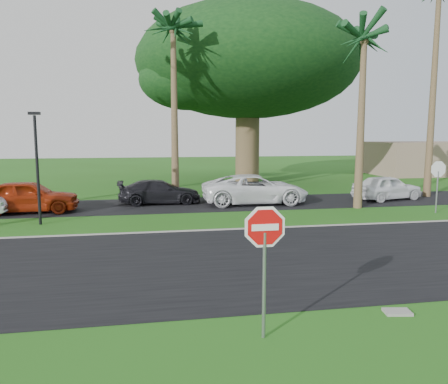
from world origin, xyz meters
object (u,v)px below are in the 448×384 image
(stop_sign_near, at_px, (265,245))
(car_minivan, at_px, (255,189))
(stop_sign_far, at_px, (438,176))
(car_pickup, at_px, (387,188))
(car_red, at_px, (28,197))
(car_dark, at_px, (159,192))

(stop_sign_near, bearing_deg, car_minivan, 76.46)
(stop_sign_far, distance_m, car_pickup, 4.30)
(car_red, xyz_separation_m, car_minivan, (11.30, 0.69, 0.01))
(stop_sign_near, relative_size, car_red, 0.57)
(car_pickup, bearing_deg, car_dark, 72.14)
(car_minivan, height_order, car_pickup, car_minivan)
(car_minivan, xyz_separation_m, car_pickup, (7.74, 0.04, -0.08))
(stop_sign_far, xyz_separation_m, car_pickup, (-0.12, 4.16, -1.07))
(car_red, xyz_separation_m, car_pickup, (19.04, 0.73, -0.07))
(car_pickup, bearing_deg, stop_sign_near, 129.17)
(stop_sign_near, bearing_deg, stop_sign_far, 43.73)
(stop_sign_far, height_order, car_dark, stop_sign_far)
(stop_sign_near, bearing_deg, car_dark, 95.08)
(car_red, relative_size, car_dark, 1.04)
(car_dark, relative_size, car_minivan, 0.77)
(car_pickup, bearing_deg, car_red, 78.27)
(car_dark, height_order, car_minivan, car_minivan)
(stop_sign_far, bearing_deg, car_dark, -21.31)
(stop_sign_near, relative_size, stop_sign_far, 1.00)
(stop_sign_near, height_order, car_red, stop_sign_near)
(stop_sign_near, bearing_deg, car_pickup, 53.11)
(stop_sign_near, distance_m, car_dark, 16.15)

